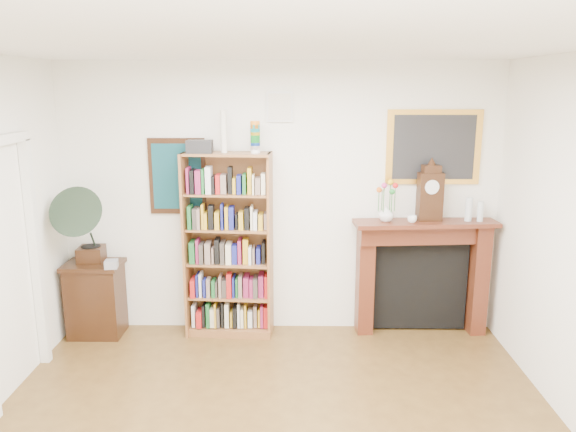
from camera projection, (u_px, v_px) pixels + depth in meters
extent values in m
cube|color=white|center=(267.00, 39.00, 3.05)|extent=(4.50, 5.00, 0.01)
cube|color=white|center=(280.00, 200.00, 5.80)|extent=(4.50, 0.01, 2.80)
cube|color=white|center=(36.00, 255.00, 5.10)|extent=(0.08, 0.08, 2.10)
cube|color=black|center=(177.00, 176.00, 5.74)|extent=(0.58, 0.03, 0.78)
cube|color=#114550|center=(177.00, 176.00, 5.72)|extent=(0.50, 0.01, 0.67)
cube|color=white|center=(280.00, 107.00, 5.57)|extent=(0.26, 0.03, 0.30)
cube|color=silver|center=(280.00, 107.00, 5.55)|extent=(0.22, 0.01, 0.26)
cube|color=gold|center=(434.00, 147.00, 5.64)|extent=(0.95, 0.03, 0.75)
cube|color=#262628|center=(434.00, 147.00, 5.62)|extent=(0.82, 0.01, 0.65)
cube|color=brown|center=(187.00, 246.00, 5.74)|extent=(0.05, 0.31, 1.91)
cube|color=brown|center=(270.00, 246.00, 5.73)|extent=(0.05, 0.31, 1.91)
cube|color=brown|center=(226.00, 154.00, 5.52)|extent=(0.90, 0.38, 0.03)
cube|color=brown|center=(231.00, 329.00, 5.94)|extent=(0.90, 0.38, 0.08)
cube|color=brown|center=(230.00, 242.00, 5.88)|extent=(0.88, 0.08, 1.91)
cube|color=brown|center=(230.00, 296.00, 5.86)|extent=(0.85, 0.35, 0.02)
cube|color=brown|center=(229.00, 263.00, 5.78)|extent=(0.85, 0.35, 0.02)
cube|color=brown|center=(228.00, 229.00, 5.70)|extent=(0.85, 0.35, 0.02)
cube|color=brown|center=(227.00, 194.00, 5.61)|extent=(0.85, 0.35, 0.02)
cube|color=black|center=(96.00, 299.00, 5.83)|extent=(0.58, 0.42, 0.78)
cube|color=#451F10|center=(365.00, 279.00, 5.85)|extent=(0.18, 0.23, 1.18)
cube|color=#451F10|center=(478.00, 279.00, 5.84)|extent=(0.18, 0.23, 1.18)
cube|color=#451F10|center=(424.00, 233.00, 5.73)|extent=(1.35, 0.32, 0.19)
cube|color=#451F10|center=(426.00, 223.00, 5.66)|extent=(1.47, 0.45, 0.04)
cube|color=black|center=(419.00, 285.00, 5.94)|extent=(0.97, 0.09, 0.94)
cube|color=black|center=(91.00, 254.00, 5.79)|extent=(0.27, 0.27, 0.15)
cylinder|color=black|center=(91.00, 246.00, 5.77)|extent=(0.21, 0.21, 0.01)
cone|color=#2A3D2F|center=(82.00, 217.00, 5.54)|extent=(0.54, 0.66, 0.65)
cube|color=#B0B0BD|center=(111.00, 264.00, 5.57)|extent=(0.14, 0.14, 0.08)
cube|color=black|center=(430.00, 197.00, 5.64)|extent=(0.26, 0.16, 0.49)
cylinder|color=white|center=(432.00, 187.00, 5.55)|extent=(0.14, 0.03, 0.14)
cube|color=black|center=(431.00, 169.00, 5.58)|extent=(0.19, 0.13, 0.09)
imported|color=silver|center=(386.00, 214.00, 5.63)|extent=(0.20, 0.20, 0.16)
imported|color=white|center=(412.00, 219.00, 5.59)|extent=(0.11, 0.11, 0.07)
cylinder|color=silver|center=(469.00, 209.00, 5.64)|extent=(0.07, 0.07, 0.24)
cylinder|color=silver|center=(480.00, 212.00, 5.63)|extent=(0.06, 0.06, 0.20)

